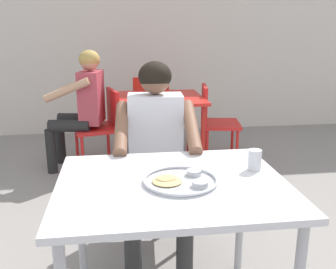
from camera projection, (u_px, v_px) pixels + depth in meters
name	position (u px, v px, depth m)	size (l,w,h in m)	color
back_wall	(125.00, 5.00, 5.02)	(12.00, 0.12, 3.40)	silver
table_foreground	(172.00, 198.00, 1.74)	(1.03, 0.84, 0.75)	silver
thali_tray	(181.00, 180.00, 1.70)	(0.34, 0.34, 0.03)	#B7BABF
drinking_cup	(255.00, 159.00, 1.84)	(0.06, 0.06, 0.10)	silver
chair_foreground	(155.00, 169.00, 2.63)	(0.46, 0.42, 0.83)	#3F3F44
diner_foreground	(156.00, 144.00, 2.35)	(0.52, 0.57, 1.23)	#333333
table_background_red	(161.00, 105.00, 3.92)	(0.85, 0.84, 0.74)	red
chair_red_left	(102.00, 123.00, 3.91)	(0.51, 0.52, 0.82)	red
chair_red_right	(214.00, 118.00, 4.08)	(0.46, 0.48, 0.84)	red
chair_red_far	(150.00, 106.00, 4.59)	(0.44, 0.39, 0.87)	red
patron_background	(83.00, 100.00, 3.81)	(0.60, 0.56, 1.21)	black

